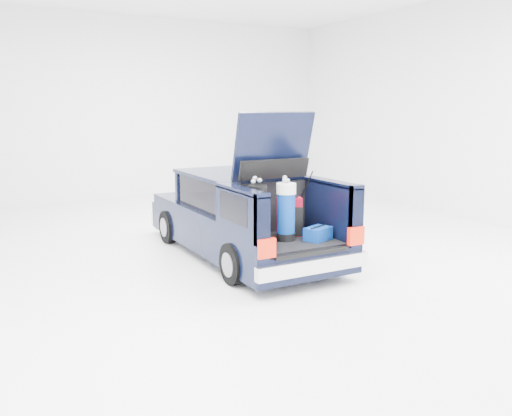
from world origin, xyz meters
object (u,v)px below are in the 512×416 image
car (239,216)px  black_golf_bag (257,214)px  blue_duffel (318,234)px  red_suitcase (290,217)px  blue_golf_bag (286,211)px

car → black_golf_bag: 1.67m
car → blue_duffel: (0.39, -1.81, 0.03)m
red_suitcase → blue_golf_bag: bearing=-107.7°
black_golf_bag → blue_duffel: 0.99m
car → blue_duffel: car is taller
car → red_suitcase: car is taller
black_golf_bag → blue_golf_bag: bearing=-3.5°
red_suitcase → blue_duffel: 0.54m
red_suitcase → black_golf_bag: (-0.68, -0.20, 0.15)m
blue_golf_bag → blue_duffel: size_ratio=2.02×
car → blue_golf_bag: bearing=-90.9°
black_golf_bag → blue_duffel: black_golf_bag is taller
black_golf_bag → blue_golf_bag: blue_golf_bag is taller
car → blue_duffel: bearing=-77.7°
black_golf_bag → red_suitcase: bearing=16.7°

